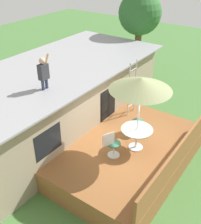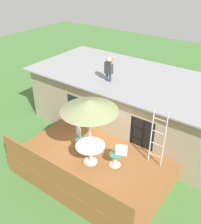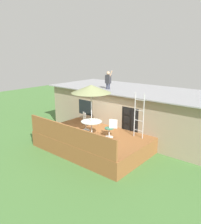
{
  "view_description": "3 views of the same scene",
  "coord_description": "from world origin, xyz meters",
  "px_view_note": "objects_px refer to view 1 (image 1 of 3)",
  "views": [
    {
      "loc": [
        -6.68,
        -3.6,
        6.66
      ],
      "look_at": [
        -0.44,
        0.84,
        2.06
      ],
      "focal_mm": 44.88,
      "sensor_mm": 36.0,
      "label": 1
    },
    {
      "loc": [
        4.54,
        -5.78,
        7.16
      ],
      "look_at": [
        -0.47,
        1.11,
        2.06
      ],
      "focal_mm": 41.48,
      "sensor_mm": 36.0,
      "label": 2
    },
    {
      "loc": [
        7.3,
        -8.17,
        4.9
      ],
      "look_at": [
        0.03,
        0.5,
        1.86
      ],
      "focal_mm": 36.75,
      "sensor_mm": 36.0,
      "label": 3
    }
  ],
  "objects_px": {
    "step_ladder": "(132,88)",
    "patio_umbrella": "(141,84)",
    "patio_table": "(137,133)",
    "patio_chair_right": "(138,121)",
    "backyard_tree": "(140,15)",
    "patio_chair_left": "(112,144)",
    "person_figure": "(44,71)"
  },
  "relations": [
    {
      "from": "patio_table",
      "to": "step_ladder",
      "type": "xyz_separation_m",
      "value": [
        1.89,
        1.3,
        0.51
      ]
    },
    {
      "from": "step_ladder",
      "to": "patio_table",
      "type": "bearing_deg",
      "value": -145.53
    },
    {
      "from": "step_ladder",
      "to": "patio_chair_right",
      "type": "xyz_separation_m",
      "value": [
        -1.02,
        -0.88,
        -0.64
      ]
    },
    {
      "from": "patio_umbrella",
      "to": "step_ladder",
      "type": "bearing_deg",
      "value": 34.47
    },
    {
      "from": "patio_umbrella",
      "to": "patio_chair_left",
      "type": "relative_size",
      "value": 2.76
    },
    {
      "from": "patio_chair_right",
      "to": "patio_table",
      "type": "bearing_deg",
      "value": 0.0
    },
    {
      "from": "patio_table",
      "to": "patio_chair_left",
      "type": "xyz_separation_m",
      "value": [
        -0.83,
        0.42,
        -0.13
      ]
    },
    {
      "from": "patio_chair_right",
      "to": "backyard_tree",
      "type": "bearing_deg",
      "value": -175.98
    },
    {
      "from": "patio_table",
      "to": "patio_chair_right",
      "type": "relative_size",
      "value": 1.13
    },
    {
      "from": "patio_table",
      "to": "step_ladder",
      "type": "relative_size",
      "value": 0.47
    },
    {
      "from": "patio_umbrella",
      "to": "patio_chair_right",
      "type": "bearing_deg",
      "value": 25.53
    },
    {
      "from": "patio_chair_right",
      "to": "backyard_tree",
      "type": "height_order",
      "value": "backyard_tree"
    },
    {
      "from": "patio_umbrella",
      "to": "patio_chair_right",
      "type": "distance_m",
      "value": 2.12
    },
    {
      "from": "step_ladder",
      "to": "patio_chair_left",
      "type": "height_order",
      "value": "step_ladder"
    },
    {
      "from": "patio_table",
      "to": "patio_chair_right",
      "type": "bearing_deg",
      "value": 25.53
    },
    {
      "from": "person_figure",
      "to": "patio_chair_right",
      "type": "distance_m",
      "value": 3.72
    },
    {
      "from": "person_figure",
      "to": "patio_chair_right",
      "type": "relative_size",
      "value": 1.21
    },
    {
      "from": "person_figure",
      "to": "patio_chair_right",
      "type": "bearing_deg",
      "value": -49.48
    },
    {
      "from": "patio_umbrella",
      "to": "step_ladder",
      "type": "xyz_separation_m",
      "value": [
        1.89,
        1.3,
        -1.25
      ]
    },
    {
      "from": "patio_table",
      "to": "patio_chair_right",
      "type": "height_order",
      "value": "patio_chair_right"
    },
    {
      "from": "step_ladder",
      "to": "backyard_tree",
      "type": "bearing_deg",
      "value": 26.5
    },
    {
      "from": "patio_table",
      "to": "patio_umbrella",
      "type": "xyz_separation_m",
      "value": [
        -0.0,
        0.0,
        1.76
      ]
    },
    {
      "from": "patio_umbrella",
      "to": "person_figure",
      "type": "xyz_separation_m",
      "value": [
        -1.17,
        2.8,
        0.12
      ]
    },
    {
      "from": "patio_table",
      "to": "person_figure",
      "type": "xyz_separation_m",
      "value": [
        -1.17,
        2.8,
        1.88
      ]
    },
    {
      "from": "step_ladder",
      "to": "patio_umbrella",
      "type": "bearing_deg",
      "value": -145.53
    },
    {
      "from": "patio_table",
      "to": "patio_chair_left",
      "type": "relative_size",
      "value": 1.13
    },
    {
      "from": "backyard_tree",
      "to": "patio_chair_right",
      "type": "bearing_deg",
      "value": -150.45
    },
    {
      "from": "person_figure",
      "to": "patio_chair_left",
      "type": "bearing_deg",
      "value": -81.85
    },
    {
      "from": "step_ladder",
      "to": "person_figure",
      "type": "distance_m",
      "value": 3.67
    },
    {
      "from": "patio_table",
      "to": "person_figure",
      "type": "bearing_deg",
      "value": 112.69
    },
    {
      "from": "patio_chair_left",
      "to": "backyard_tree",
      "type": "distance_m",
      "value": 8.13
    },
    {
      "from": "patio_umbrella",
      "to": "patio_chair_left",
      "type": "bearing_deg",
      "value": 153.15
    }
  ]
}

